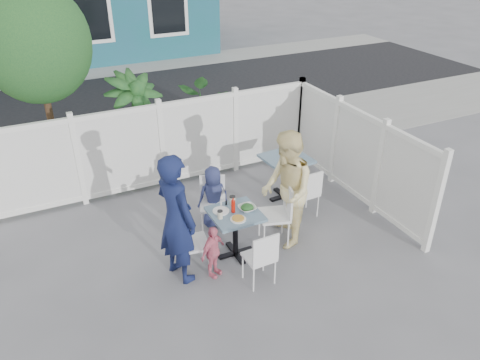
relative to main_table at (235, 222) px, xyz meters
name	(u,v)px	position (x,y,z in m)	size (l,w,h in m)	color
ground	(210,260)	(-0.40, 0.04, -0.56)	(80.00, 80.00, 0.00)	slate
near_sidewalk	(140,156)	(-0.40, 3.84, -0.56)	(24.00, 2.60, 0.01)	gray
street	(104,102)	(-0.40, 7.54, -0.56)	(24.00, 5.00, 0.01)	black
far_sidewalk	(84,73)	(-0.40, 10.64, -0.56)	(24.00, 1.60, 0.01)	gray
fence_back	(162,147)	(-0.30, 2.44, 0.22)	(5.86, 0.08, 1.60)	white
fence_right	(356,156)	(2.60, 0.64, 0.22)	(0.08, 3.66, 1.60)	white
tree	(35,44)	(-2.00, 3.34, 2.03)	(1.80, 1.62, 3.59)	#382316
potted_shrub_a	(135,126)	(-0.58, 3.14, 0.42)	(1.11, 1.11, 1.97)	#184721
potted_shrub_b	(219,123)	(1.07, 3.04, 0.23)	(1.42, 1.23, 1.58)	#184721
main_table	(235,222)	(0.00, 0.00, 0.00)	(0.69, 0.69, 0.73)	#446B77
spare_table	(286,167)	(1.49, 1.10, 0.05)	(0.80, 0.80, 0.79)	#446B77
chair_left	(187,239)	(-0.75, -0.04, -0.02)	(0.46, 0.48, 0.93)	white
chair_right	(280,209)	(0.74, 0.00, 0.01)	(0.55, 0.56, 1.00)	white
chair_back	(213,199)	(0.00, 0.82, -0.06)	(0.51, 0.51, 0.88)	white
chair_near	(262,255)	(0.04, -0.74, -0.08)	(0.39, 0.38, 0.84)	white
chair_spare	(308,191)	(1.49, 0.40, -0.06)	(0.41, 0.39, 0.86)	white
man	(176,219)	(-0.88, -0.07, 0.36)	(0.68, 0.44, 1.86)	#131B45
woman	(286,190)	(0.82, -0.01, 0.33)	(0.87, 0.68, 1.80)	#F6D45A
boy	(213,197)	(0.03, 0.87, -0.05)	(0.50, 0.33, 1.03)	navy
toddler	(213,252)	(-0.47, -0.28, -0.17)	(0.46, 0.19, 0.79)	pink
plate_main	(238,219)	(-0.04, -0.17, 0.17)	(0.22, 0.22, 0.01)	white
plate_side	(221,211)	(-0.17, 0.12, 0.17)	(0.24, 0.24, 0.02)	white
salad_bowl	(247,208)	(0.19, -0.01, 0.19)	(0.24, 0.24, 0.06)	white
coffee_cup_a	(220,215)	(-0.25, -0.03, 0.22)	(0.07, 0.07, 0.11)	beige
coffee_cup_b	(232,201)	(0.06, 0.22, 0.23)	(0.08, 0.08, 0.13)	beige
ketchup_bottle	(233,206)	(-0.02, 0.03, 0.26)	(0.06, 0.06, 0.19)	#B81207
salt_shaker	(221,203)	(-0.10, 0.27, 0.20)	(0.03, 0.03, 0.07)	white
pepper_shaker	(226,203)	(-0.03, 0.25, 0.20)	(0.03, 0.03, 0.07)	black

